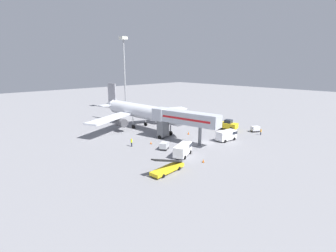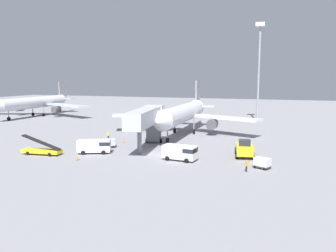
{
  "view_description": "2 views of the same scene",
  "coord_description": "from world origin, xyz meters",
  "px_view_note": "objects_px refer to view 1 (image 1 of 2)",
  "views": [
    {
      "loc": [
        -44.0,
        -33.66,
        16.96
      ],
      "look_at": [
        0.05,
        11.87,
        1.88
      ],
      "focal_mm": 27.4,
      "sensor_mm": 36.0,
      "label": 1
    },
    {
      "loc": [
        20.19,
        -51.06,
        12.5
      ],
      "look_at": [
        -1.16,
        10.78,
        3.21
      ],
      "focal_mm": 36.99,
      "sensor_mm": 36.0,
      "label": 2
    }
  ],
  "objects_px": {
    "pushback_tug": "(227,125)",
    "belt_loader_truck": "(167,168)",
    "baggage_cart_far_center": "(164,146)",
    "ground_crew_worker_foreground": "(132,142)",
    "service_van_mid_left": "(183,149)",
    "safety_cone_alpha": "(203,161)",
    "safety_cone_charlie": "(151,143)",
    "ground_crew_worker_midground": "(261,132)",
    "jet_bridge": "(181,119)",
    "apron_light_mast": "(124,61)",
    "service_van_near_center": "(227,135)",
    "baggage_cart_far_left": "(255,129)",
    "airplane_at_gate": "(140,111)",
    "safety_cone_bravo": "(188,133)"
  },
  "relations": [
    {
      "from": "jet_bridge",
      "to": "apron_light_mast",
      "type": "height_order",
      "value": "apron_light_mast"
    },
    {
      "from": "jet_bridge",
      "to": "baggage_cart_far_center",
      "type": "distance_m",
      "value": 8.18
    },
    {
      "from": "service_van_mid_left",
      "to": "baggage_cart_far_left",
      "type": "xyz_separation_m",
      "value": [
        26.78,
        -0.91,
        -0.45
      ]
    },
    {
      "from": "airplane_at_gate",
      "to": "safety_cone_charlie",
      "type": "height_order",
      "value": "airplane_at_gate"
    },
    {
      "from": "safety_cone_bravo",
      "to": "safety_cone_charlie",
      "type": "distance_m",
      "value": 12.05
    },
    {
      "from": "service_van_near_center",
      "to": "ground_crew_worker_foreground",
      "type": "height_order",
      "value": "service_van_near_center"
    },
    {
      "from": "airplane_at_gate",
      "to": "ground_crew_worker_midground",
      "type": "relative_size",
      "value": 21.46
    },
    {
      "from": "safety_cone_alpha",
      "to": "ground_crew_worker_foreground",
      "type": "bearing_deg",
      "value": 102.78
    },
    {
      "from": "baggage_cart_far_center",
      "to": "baggage_cart_far_left",
      "type": "xyz_separation_m",
      "value": [
        26.94,
        -6.01,
        -0.01
      ]
    },
    {
      "from": "jet_bridge",
      "to": "safety_cone_alpha",
      "type": "relative_size",
      "value": 26.47
    },
    {
      "from": "jet_bridge",
      "to": "ground_crew_worker_foreground",
      "type": "height_order",
      "value": "jet_bridge"
    },
    {
      "from": "pushback_tug",
      "to": "ground_crew_worker_foreground",
      "type": "xyz_separation_m",
      "value": [
        -27.37,
        5.9,
        -0.31
      ]
    },
    {
      "from": "baggage_cart_far_left",
      "to": "ground_crew_worker_foreground",
      "type": "bearing_deg",
      "value": 158.07
    },
    {
      "from": "baggage_cart_far_center",
      "to": "ground_crew_worker_foreground",
      "type": "bearing_deg",
      "value": 119.95
    },
    {
      "from": "belt_loader_truck",
      "to": "baggage_cart_far_left",
      "type": "height_order",
      "value": "belt_loader_truck"
    },
    {
      "from": "baggage_cart_far_center",
      "to": "baggage_cart_far_left",
      "type": "height_order",
      "value": "baggage_cart_far_center"
    },
    {
      "from": "ground_crew_worker_midground",
      "to": "safety_cone_alpha",
      "type": "xyz_separation_m",
      "value": [
        -25.0,
        -1.65,
        -0.55
      ]
    },
    {
      "from": "service_van_mid_left",
      "to": "baggage_cart_far_center",
      "type": "xyz_separation_m",
      "value": [
        -0.16,
        5.11,
        -0.44
      ]
    },
    {
      "from": "baggage_cart_far_left",
      "to": "apron_light_mast",
      "type": "height_order",
      "value": "apron_light_mast"
    },
    {
      "from": "airplane_at_gate",
      "to": "service_van_near_center",
      "type": "distance_m",
      "value": 24.89
    },
    {
      "from": "service_van_mid_left",
      "to": "ground_crew_worker_midground",
      "type": "bearing_deg",
      "value": -7.66
    },
    {
      "from": "ground_crew_worker_midground",
      "to": "service_van_mid_left",
      "type": "bearing_deg",
      "value": 172.34
    },
    {
      "from": "ground_crew_worker_foreground",
      "to": "apron_light_mast",
      "type": "xyz_separation_m",
      "value": [
        25.66,
        38.78,
        17.63
      ]
    },
    {
      "from": "baggage_cart_far_center",
      "to": "ground_crew_worker_foreground",
      "type": "xyz_separation_m",
      "value": [
        -3.63,
        6.3,
        0.15
      ]
    },
    {
      "from": "baggage_cart_far_left",
      "to": "safety_cone_alpha",
      "type": "height_order",
      "value": "baggage_cart_far_left"
    },
    {
      "from": "service_van_mid_left",
      "to": "safety_cone_alpha",
      "type": "bearing_deg",
      "value": -90.79
    },
    {
      "from": "jet_bridge",
      "to": "belt_loader_truck",
      "type": "height_order",
      "value": "jet_bridge"
    },
    {
      "from": "safety_cone_charlie",
      "to": "pushback_tug",
      "type": "bearing_deg",
      "value": -10.7
    },
    {
      "from": "jet_bridge",
      "to": "belt_loader_truck",
      "type": "distance_m",
      "value": 18.17
    },
    {
      "from": "ground_crew_worker_midground",
      "to": "safety_cone_charlie",
      "type": "relative_size",
      "value": 2.54
    },
    {
      "from": "airplane_at_gate",
      "to": "service_van_mid_left",
      "type": "bearing_deg",
      "value": -109.16
    },
    {
      "from": "belt_loader_truck",
      "to": "service_van_near_center",
      "type": "xyz_separation_m",
      "value": [
        22.49,
        3.59,
        0.54
      ]
    },
    {
      "from": "belt_loader_truck",
      "to": "apron_light_mast",
      "type": "bearing_deg",
      "value": 61.24
    },
    {
      "from": "ground_crew_worker_midground",
      "to": "safety_cone_alpha",
      "type": "bearing_deg",
      "value": -176.22
    },
    {
      "from": "service_van_near_center",
      "to": "baggage_cart_far_left",
      "type": "height_order",
      "value": "service_van_near_center"
    },
    {
      "from": "belt_loader_truck",
      "to": "ground_crew_worker_midground",
      "type": "bearing_deg",
      "value": 0.59
    },
    {
      "from": "service_van_near_center",
      "to": "apron_light_mast",
      "type": "bearing_deg",
      "value": 81.99
    },
    {
      "from": "pushback_tug",
      "to": "belt_loader_truck",
      "type": "relative_size",
      "value": 0.84
    },
    {
      "from": "safety_cone_charlie",
      "to": "jet_bridge",
      "type": "bearing_deg",
      "value": -27.29
    },
    {
      "from": "pushback_tug",
      "to": "belt_loader_truck",
      "type": "xyz_separation_m",
      "value": [
        -31.28,
        -9.19,
        -0.53
      ]
    },
    {
      "from": "belt_loader_truck",
      "to": "safety_cone_bravo",
      "type": "height_order",
      "value": "belt_loader_truck"
    },
    {
      "from": "pushback_tug",
      "to": "belt_loader_truck",
      "type": "bearing_deg",
      "value": -163.62
    },
    {
      "from": "jet_bridge",
      "to": "safety_cone_bravo",
      "type": "bearing_deg",
      "value": 25.75
    },
    {
      "from": "service_van_mid_left",
      "to": "apron_light_mast",
      "type": "bearing_deg",
      "value": 66.45
    },
    {
      "from": "service_van_near_center",
      "to": "baggage_cart_far_center",
      "type": "bearing_deg",
      "value": 160.82
    },
    {
      "from": "airplane_at_gate",
      "to": "jet_bridge",
      "type": "xyz_separation_m",
      "value": [
        -1.73,
        -16.99,
        0.73
      ]
    },
    {
      "from": "airplane_at_gate",
      "to": "service_van_mid_left",
      "type": "height_order",
      "value": "airplane_at_gate"
    },
    {
      "from": "safety_cone_alpha",
      "to": "apron_light_mast",
      "type": "relative_size",
      "value": 0.02
    },
    {
      "from": "airplane_at_gate",
      "to": "service_van_near_center",
      "type": "height_order",
      "value": "airplane_at_gate"
    },
    {
      "from": "airplane_at_gate",
      "to": "service_van_mid_left",
      "type": "relative_size",
      "value": 6.18
    }
  ]
}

